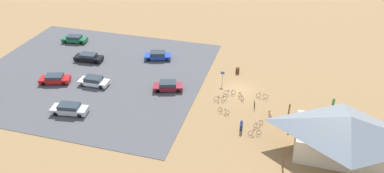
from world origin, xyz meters
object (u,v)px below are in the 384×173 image
object	(u,v)px
bicycle_purple_yard_center	(270,116)
car_green_by_curb	(75,39)
lot_sign	(222,76)
car_maroon_far_end	(168,86)
visitor_crossing_yard	(241,125)
visitor_by_pavilion	(333,103)
bicycle_yellow_near_porch	(224,111)
bicycle_silver_lone_east	(255,133)
car_black_back_corner	(89,57)
car_red_aisle_side	(55,79)
car_white_front_row	(94,81)
car_silver_near_entry	(69,109)
bicycle_white_edge_north	(258,124)
bicycle_blue_back_row	(230,92)
bicycle_black_trailside	(220,98)
bicycle_orange_mid_cluster	(262,96)
car_blue_inner_stall	(158,55)
bicycle_red_near_sign	(241,96)
bike_pavilion	(347,133)
trash_bin	(238,70)
bicycle_green_lone_west	(254,105)

from	to	relation	value
bicycle_purple_yard_center	car_green_by_curb	bearing A→B (deg)	-20.83
lot_sign	car_green_by_curb	distance (m)	30.05
lot_sign	car_maroon_far_end	bearing A→B (deg)	27.90
car_green_by_curb	visitor_crossing_yard	size ratio (longest dim) A/B	2.86
visitor_by_pavilion	bicycle_yellow_near_porch	bearing A→B (deg)	18.90
bicycle_silver_lone_east	car_black_back_corner	distance (m)	31.63
car_red_aisle_side	visitor_crossing_yard	size ratio (longest dim) A/B	2.89
bicycle_silver_lone_east	car_green_by_curb	size ratio (longest dim) A/B	0.34
car_white_front_row	car_black_back_corner	bearing A→B (deg)	-55.79
car_silver_near_entry	car_maroon_far_end	bearing A→B (deg)	-139.58
bicycle_yellow_near_porch	bicycle_white_edge_north	world-z (taller)	bicycle_white_edge_north
bicycle_blue_back_row	visitor_crossing_yard	distance (m)	8.30
car_maroon_far_end	bicycle_purple_yard_center	bearing A→B (deg)	169.04
bicycle_blue_back_row	lot_sign	bearing A→B (deg)	-57.65
bicycle_black_trailside	car_silver_near_entry	xyz separation A→B (m)	(18.59, 8.35, 0.36)
bicycle_orange_mid_cluster	visitor_by_pavilion	world-z (taller)	visitor_by_pavilion
car_maroon_far_end	car_black_back_corner	world-z (taller)	car_maroon_far_end
bicycle_black_trailside	visitor_by_pavilion	bearing A→B (deg)	-172.28
car_maroon_far_end	bicycle_silver_lone_east	bearing A→B (deg)	152.76
lot_sign	car_green_by_curb	size ratio (longest dim) A/B	0.47
bicycle_yellow_near_porch	bicycle_silver_lone_east	bearing A→B (deg)	142.62
car_red_aisle_side	car_white_front_row	xyz separation A→B (m)	(-5.98, -0.95, 0.01)
bicycle_yellow_near_porch	car_red_aisle_side	world-z (taller)	car_red_aisle_side
lot_sign	car_red_aisle_side	distance (m)	25.19
car_blue_inner_stall	car_green_by_curb	world-z (taller)	car_blue_inner_stall
bicycle_white_edge_north	bicycle_red_near_sign	xyz separation A→B (m)	(3.11, -5.73, 0.02)
bicycle_white_edge_north	visitor_by_pavilion	bearing A→B (deg)	-144.97
bicycle_black_trailside	bicycle_red_near_sign	size ratio (longest dim) A/B	1.17
bike_pavilion	car_silver_near_entry	bearing A→B (deg)	2.36
trash_bin	lot_sign	distance (m)	4.47
bicycle_yellow_near_porch	car_blue_inner_stall	xyz separation A→B (m)	(13.78, -12.33, 0.37)
car_maroon_far_end	car_blue_inner_stall	xyz separation A→B (m)	(4.81, -8.85, 0.00)
bicycle_yellow_near_porch	bicycle_black_trailside	size ratio (longest dim) A/B	0.97
car_blue_inner_stall	car_black_back_corner	bearing A→B (deg)	19.12
car_black_back_corner	lot_sign	bearing A→B (deg)	176.91
bicycle_purple_yard_center	car_black_back_corner	distance (m)	31.73
bicycle_purple_yard_center	car_silver_near_entry	distance (m)	26.42
bike_pavilion	lot_sign	xyz separation A→B (m)	(16.35, -11.51, -1.52)
bicycle_yellow_near_porch	bicycle_black_trailside	xyz separation A→B (m)	(1.03, -2.75, 0.04)
bicycle_green_lone_west	car_white_front_row	bearing A→B (deg)	1.43
bicycle_orange_mid_cluster	bicycle_green_lone_west	xyz separation A→B (m)	(0.75, 2.67, 0.04)
lot_sign	bicycle_red_near_sign	bearing A→B (deg)	136.21
bicycle_black_trailside	car_green_by_curb	world-z (taller)	car_green_by_curb
bicycle_orange_mid_cluster	car_red_aisle_side	distance (m)	30.86
visitor_by_pavilion	car_green_by_curb	bearing A→B (deg)	-12.37
bicycle_black_trailside	car_black_back_corner	size ratio (longest dim) A/B	0.36
bicycle_green_lone_west	car_silver_near_entry	xyz separation A→B (m)	(23.40, 8.01, 0.36)
lot_sign	bicycle_blue_back_row	world-z (taller)	lot_sign
bike_pavilion	car_maroon_far_end	distance (m)	24.93
car_black_back_corner	visitor_crossing_yard	xyz separation A→B (m)	(-27.47, 11.61, 0.14)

